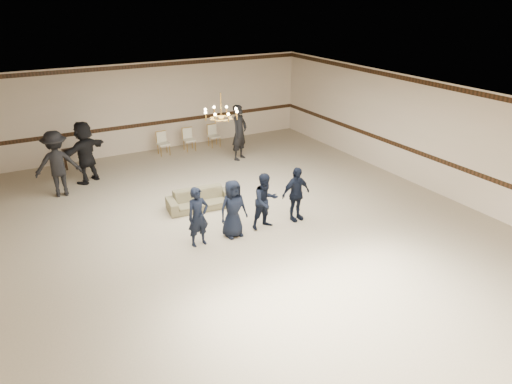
# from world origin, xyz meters

# --- Properties ---
(room) EXTENTS (12.01, 14.01, 3.21)m
(room) POSITION_xyz_m (0.00, 0.00, 1.60)
(room) COLOR #BBAC90
(room) RESTS_ON ground
(chair_rail) EXTENTS (12.00, 0.02, 0.14)m
(chair_rail) POSITION_xyz_m (0.00, 6.99, 1.00)
(chair_rail) COLOR #361E10
(chair_rail) RESTS_ON wall_back
(crown_molding) EXTENTS (12.00, 0.02, 0.14)m
(crown_molding) POSITION_xyz_m (0.00, 6.99, 3.08)
(crown_molding) COLOR #361E10
(crown_molding) RESTS_ON wall_back
(chandelier) EXTENTS (0.94, 0.94, 0.89)m
(chandelier) POSITION_xyz_m (0.00, 1.00, 2.88)
(chandelier) COLOR gold
(chandelier) RESTS_ON ceiling
(boy_a) EXTENTS (0.55, 0.39, 1.45)m
(boy_a) POSITION_xyz_m (-1.33, -0.44, 0.72)
(boy_a) COLOR black
(boy_a) RESTS_ON floor
(boy_b) EXTENTS (0.73, 0.50, 1.45)m
(boy_b) POSITION_xyz_m (-0.43, -0.44, 0.72)
(boy_b) COLOR black
(boy_b) RESTS_ON floor
(boy_c) EXTENTS (0.74, 0.60, 1.45)m
(boy_c) POSITION_xyz_m (0.47, -0.44, 0.72)
(boy_c) COLOR black
(boy_c) RESTS_ON floor
(boy_d) EXTENTS (0.87, 0.41, 1.45)m
(boy_d) POSITION_xyz_m (1.37, -0.44, 0.72)
(boy_d) COLOR black
(boy_d) RESTS_ON floor
(settee) EXTENTS (1.86, 0.89, 0.53)m
(settee) POSITION_xyz_m (-0.52, 1.39, 0.26)
(settee) COLOR #7C7153
(settee) RESTS_ON floor
(adult_left) EXTENTS (1.32, 0.85, 1.93)m
(adult_left) POSITION_xyz_m (-3.71, 4.20, 0.97)
(adult_left) COLOR black
(adult_left) RESTS_ON floor
(adult_mid) EXTENTS (1.82, 1.44, 1.93)m
(adult_mid) POSITION_xyz_m (-2.81, 4.90, 0.97)
(adult_mid) COLOR black
(adult_mid) RESTS_ON floor
(adult_right) EXTENTS (0.84, 0.76, 1.93)m
(adult_right) POSITION_xyz_m (2.29, 4.50, 0.97)
(adult_right) COLOR black
(adult_right) RESTS_ON floor
(banquet_chair_left) EXTENTS (0.43, 0.43, 0.83)m
(banquet_chair_left) POSITION_xyz_m (0.09, 6.24, 0.41)
(banquet_chair_left) COLOR #F3ECCC
(banquet_chair_left) RESTS_ON floor
(banquet_chair_mid) EXTENTS (0.41, 0.41, 0.83)m
(banquet_chair_mid) POSITION_xyz_m (1.09, 6.24, 0.41)
(banquet_chair_mid) COLOR #F3ECCC
(banquet_chair_mid) RESTS_ON floor
(banquet_chair_right) EXTENTS (0.41, 0.41, 0.83)m
(banquet_chair_right) POSITION_xyz_m (2.09, 6.24, 0.41)
(banquet_chair_right) COLOR #F3ECCC
(banquet_chair_right) RESTS_ON floor
(console_table) EXTENTS (0.81, 0.39, 0.66)m
(console_table) POSITION_xyz_m (-2.91, 6.44, 0.33)
(console_table) COLOR #331F11
(console_table) RESTS_ON floor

